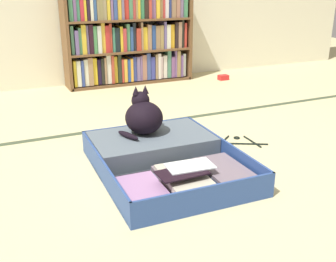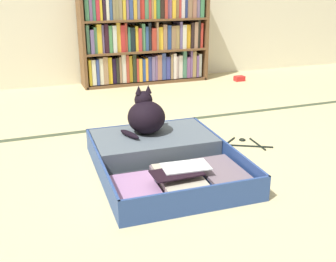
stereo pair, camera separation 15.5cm
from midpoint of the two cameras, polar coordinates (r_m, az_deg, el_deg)
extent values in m
plane|color=#C7BC86|center=(1.98, 2.70, -8.11)|extent=(10.00, 10.00, 0.00)
cube|color=#3D4932|center=(2.85, -6.64, 0.73)|extent=(4.80, 0.05, 0.00)
cube|color=brown|center=(3.88, -15.32, 12.36)|extent=(0.03, 0.26, 0.93)
cube|color=brown|center=(4.26, 1.41, 13.65)|extent=(0.03, 0.26, 0.93)
cube|color=brown|center=(4.11, -6.34, 6.90)|extent=(1.21, 0.26, 0.02)
cube|color=brown|center=(4.05, -6.51, 11.10)|extent=(1.18, 0.26, 0.02)
cube|color=gold|center=(3.94, -14.29, 7.94)|extent=(0.02, 0.22, 0.24)
cube|color=beige|center=(3.95, -13.79, 8.00)|extent=(0.04, 0.22, 0.24)
cube|color=#354992|center=(3.95, -13.27, 8.06)|extent=(0.02, 0.22, 0.24)
cube|color=beige|center=(3.96, -12.81, 8.19)|extent=(0.04, 0.22, 0.25)
cube|color=#A27C5A|center=(3.97, -12.22, 8.34)|extent=(0.04, 0.22, 0.26)
cube|color=yellow|center=(3.99, -11.63, 8.37)|extent=(0.04, 0.22, 0.25)
cube|color=black|center=(3.99, -11.06, 8.33)|extent=(0.03, 0.22, 0.23)
cube|color=black|center=(3.99, -10.62, 8.42)|extent=(0.03, 0.22, 0.24)
cube|color=#9A7756|center=(4.00, -10.23, 8.50)|extent=(0.02, 0.22, 0.25)
cube|color=silver|center=(4.01, -9.78, 8.70)|extent=(0.04, 0.22, 0.27)
cube|color=#AD412F|center=(4.01, -9.25, 8.70)|extent=(0.02, 0.22, 0.26)
cube|color=gold|center=(4.03, -8.86, 8.69)|extent=(0.03, 0.22, 0.25)
cube|color=#232A1C|center=(4.03, -8.31, 8.82)|extent=(0.03, 0.22, 0.27)
cube|color=#C23C30|center=(4.04, -7.89, 8.56)|extent=(0.02, 0.22, 0.22)
cube|color=gold|center=(4.05, -7.49, 8.59)|extent=(0.03, 0.22, 0.22)
cube|color=#2B4996|center=(4.06, -7.02, 8.61)|extent=(0.03, 0.22, 0.22)
cube|color=gold|center=(4.07, -6.65, 8.68)|extent=(0.03, 0.22, 0.22)
cube|color=#333E86|center=(4.08, -6.25, 8.82)|extent=(0.03, 0.22, 0.23)
cube|color=slate|center=(4.09, -5.72, 8.86)|extent=(0.03, 0.22, 0.23)
cube|color=slate|center=(4.10, -5.34, 8.94)|extent=(0.02, 0.22, 0.24)
cube|color=#A36E5A|center=(4.11, -4.90, 9.04)|extent=(0.04, 0.22, 0.25)
cube|color=#3B4D8E|center=(4.13, -4.33, 9.18)|extent=(0.04, 0.22, 0.26)
cube|color=#3A4095|center=(4.15, -3.73, 8.98)|extent=(0.04, 0.22, 0.22)
cube|color=#997E58|center=(4.15, -3.22, 9.17)|extent=(0.02, 0.22, 0.24)
cube|color=silver|center=(4.16, -2.82, 9.25)|extent=(0.03, 0.22, 0.25)
cube|color=silver|center=(4.19, -2.51, 9.10)|extent=(0.03, 0.22, 0.22)
cube|color=silver|center=(4.20, -2.03, 9.19)|extent=(0.04, 0.22, 0.23)
cube|color=#457B62|center=(4.21, -1.45, 9.51)|extent=(0.04, 0.22, 0.27)
cube|color=#7C4E85|center=(4.23, -0.93, 9.14)|extent=(0.04, 0.22, 0.21)
cube|color=#775692|center=(4.24, -0.54, 9.58)|extent=(0.02, 0.22, 0.27)
cube|color=#987E4D|center=(4.24, -0.12, 9.56)|extent=(0.04, 0.22, 0.26)
cube|color=#6C4D86|center=(4.26, 0.32, 9.29)|extent=(0.02, 0.22, 0.22)
cube|color=silver|center=(4.29, 0.62, 9.43)|extent=(0.03, 0.22, 0.23)
cube|color=brown|center=(4.02, -6.68, 15.22)|extent=(1.18, 0.26, 0.02)
cube|color=#4B8360|center=(3.90, -14.68, 12.29)|extent=(0.03, 0.22, 0.25)
cube|color=slate|center=(3.89, -14.09, 12.03)|extent=(0.03, 0.22, 0.21)
cube|color=#4B845D|center=(3.91, -13.68, 12.24)|extent=(0.03, 0.22, 0.23)
cube|color=gold|center=(3.91, -13.17, 12.48)|extent=(0.04, 0.22, 0.26)
cube|color=slate|center=(3.93, -12.69, 12.49)|extent=(0.02, 0.22, 0.25)
cube|color=black|center=(3.92, -12.19, 12.57)|extent=(0.04, 0.22, 0.26)
cube|color=#45874E|center=(3.93, -11.67, 12.51)|extent=(0.03, 0.22, 0.24)
cube|color=silver|center=(3.94, -11.11, 12.56)|extent=(0.04, 0.22, 0.24)
cube|color=gold|center=(3.96, -10.60, 12.80)|extent=(0.03, 0.22, 0.27)
cube|color=#B92D2C|center=(3.97, -10.02, 12.67)|extent=(0.04, 0.22, 0.24)
cube|color=#AB3E2E|center=(3.98, -9.58, 12.85)|extent=(0.02, 0.22, 0.26)
cube|color=#37755D|center=(3.98, -9.16, 12.61)|extent=(0.02, 0.22, 0.22)
cube|color=black|center=(3.99, -8.65, 12.61)|extent=(0.04, 0.22, 0.22)
cube|color=gold|center=(4.01, -8.12, 12.74)|extent=(0.03, 0.22, 0.23)
cube|color=#B1393D|center=(4.00, -7.64, 12.64)|extent=(0.03, 0.22, 0.21)
cube|color=#4B8B5F|center=(4.02, -7.19, 12.96)|extent=(0.03, 0.22, 0.25)
cube|color=#30518F|center=(4.03, -6.71, 12.80)|extent=(0.03, 0.22, 0.22)
cube|color=#1E242C|center=(4.05, -6.34, 13.10)|extent=(0.03, 0.22, 0.26)
cube|color=#B13829|center=(4.05, -5.72, 12.75)|extent=(0.04, 0.22, 0.21)
cube|color=#987756|center=(4.06, -5.28, 13.18)|extent=(0.02, 0.22, 0.26)
cube|color=yellow|center=(4.08, -4.85, 12.88)|extent=(0.04, 0.22, 0.21)
cube|color=#9B755A|center=(4.09, -4.22, 13.07)|extent=(0.04, 0.22, 0.24)
cube|color=navy|center=(4.11, -3.67, 13.05)|extent=(0.04, 0.22, 0.23)
cube|color=#92724F|center=(4.12, -3.08, 13.05)|extent=(0.04, 0.22, 0.22)
cube|color=#99804D|center=(4.14, -2.53, 13.10)|extent=(0.04, 0.22, 0.22)
cube|color=slate|center=(4.15, -2.05, 13.36)|extent=(0.02, 0.22, 0.26)
cube|color=silver|center=(4.16, -1.59, 13.18)|extent=(0.04, 0.22, 0.23)
cube|color=gold|center=(4.19, -1.09, 13.22)|extent=(0.04, 0.22, 0.23)
cube|color=black|center=(4.19, -0.48, 13.37)|extent=(0.03, 0.22, 0.25)
cube|color=#A07960|center=(4.21, 0.00, 13.41)|extent=(0.04, 0.22, 0.25)
cube|color=#282923|center=(4.23, 0.38, 13.57)|extent=(0.02, 0.22, 0.27)
cube|color=red|center=(4.24, 0.78, 13.39)|extent=(0.02, 0.22, 0.24)
cube|color=#418158|center=(3.87, -14.96, 16.27)|extent=(0.03, 0.22, 0.21)
cube|color=slate|center=(3.87, -14.46, 16.49)|extent=(0.03, 0.22, 0.24)
cube|color=#387E5D|center=(3.88, -14.03, 16.43)|extent=(0.03, 0.22, 0.22)
cube|color=#BE2C38|center=(3.88, -13.50, 16.43)|extent=(0.03, 0.22, 0.22)
cube|color=gold|center=(3.89, -13.03, 16.55)|extent=(0.02, 0.22, 0.23)
cube|color=#27192B|center=(3.90, -12.67, 16.72)|extent=(0.03, 0.22, 0.25)
cube|color=beige|center=(3.90, -12.19, 16.74)|extent=(0.03, 0.22, 0.24)
cube|color=#31538A|center=(3.91, -11.78, 16.93)|extent=(0.03, 0.22, 0.27)
cube|color=#8C7E55|center=(3.92, -11.32, 16.69)|extent=(0.02, 0.22, 0.23)
cube|color=#8F8556|center=(3.93, -10.95, 16.74)|extent=(0.03, 0.22, 0.23)
cube|color=gray|center=(3.94, -10.47, 16.72)|extent=(0.04, 0.22, 0.22)
cube|color=gold|center=(3.94, -9.91, 16.73)|extent=(0.03, 0.22, 0.22)
cube|color=slate|center=(3.95, -9.50, 16.93)|extent=(0.02, 0.22, 0.24)
cube|color=#374F8D|center=(3.96, -9.02, 16.97)|extent=(0.04, 0.22, 0.24)
cube|color=gold|center=(3.97, -8.45, 16.76)|extent=(0.03, 0.22, 0.21)
cube|color=slate|center=(3.98, -8.00, 17.12)|extent=(0.02, 0.22, 0.26)
cube|color=red|center=(4.00, -7.51, 16.92)|extent=(0.04, 0.22, 0.22)
cube|color=#497F59|center=(4.01, -6.89, 16.90)|extent=(0.04, 0.22, 0.22)
cube|color=#AB3D3A|center=(4.02, -6.42, 16.89)|extent=(0.02, 0.22, 0.21)
cube|color=#9F8250|center=(4.03, -6.08, 16.97)|extent=(0.02, 0.22, 0.22)
cube|color=gold|center=(4.03, -5.75, 16.99)|extent=(0.02, 0.22, 0.22)
cube|color=#3A8659|center=(4.05, -5.34, 17.30)|extent=(0.04, 0.22, 0.26)
cube|color=black|center=(4.05, -4.72, 16.94)|extent=(0.04, 0.22, 0.21)
cube|color=#B64033|center=(4.06, -4.21, 17.33)|extent=(0.03, 0.22, 0.26)
cube|color=slate|center=(4.09, -3.76, 17.36)|extent=(0.04, 0.22, 0.26)
cube|color=gold|center=(4.09, -3.10, 17.40)|extent=(0.03, 0.22, 0.26)
cube|color=#99774B|center=(4.11, -2.69, 17.09)|extent=(0.03, 0.22, 0.22)
cube|color=#B63B37|center=(4.12, -2.31, 17.40)|extent=(0.02, 0.22, 0.26)
cube|color=silver|center=(4.13, -1.86, 17.13)|extent=(0.03, 0.22, 0.22)
cube|color=navy|center=(4.15, -1.47, 17.38)|extent=(0.03, 0.22, 0.25)
cube|color=#916F51|center=(4.15, -0.89, 17.08)|extent=(0.04, 0.22, 0.21)
cube|color=#A46F5C|center=(4.18, -0.32, 17.25)|extent=(0.04, 0.22, 0.23)
cube|color=slate|center=(4.20, 0.19, 17.18)|extent=(0.03, 0.22, 0.22)
cube|color=#428458|center=(4.20, 0.79, 17.31)|extent=(0.03, 0.22, 0.24)
cube|color=navy|center=(1.97, 0.13, -8.15)|extent=(0.71, 0.47, 0.01)
cube|color=navy|center=(1.77, 2.96, -9.58)|extent=(0.69, 0.03, 0.13)
cube|color=navy|center=(1.85, -9.74, -8.44)|extent=(0.02, 0.45, 0.13)
cube|color=navy|center=(2.09, 8.80, -4.94)|extent=(0.02, 0.45, 0.13)
cube|color=#474E57|center=(1.96, 0.13, -7.89)|extent=(0.68, 0.44, 0.01)
cube|color=navy|center=(2.35, -4.19, -3.37)|extent=(0.71, 0.47, 0.01)
cube|color=navy|center=(2.52, -5.85, -0.36)|extent=(0.69, 0.03, 0.13)
cube|color=navy|center=(2.25, -12.49, -3.33)|extent=(0.02, 0.45, 0.13)
cube|color=navy|center=(2.45, 3.34, -0.91)|extent=(0.02, 0.45, 0.13)
cube|color=#474E57|center=(2.34, -4.20, -3.15)|extent=(0.68, 0.44, 0.01)
cylinder|color=black|center=(2.15, -2.24, -5.27)|extent=(0.67, 0.03, 0.02)
cube|color=#2D2720|center=(1.90, -6.01, -8.63)|extent=(0.20, 0.37, 0.02)
cube|color=#9A6F9C|center=(1.89, -5.95, -8.24)|extent=(0.21, 0.33, 0.02)
cube|color=#334F6E|center=(1.95, 0.04, -7.65)|extent=(0.20, 0.33, 0.01)
cube|color=slate|center=(1.95, -0.05, -7.06)|extent=(0.22, 0.40, 0.02)
cube|color=#B2AA93|center=(1.93, 0.11, -6.58)|extent=(0.22, 0.35, 0.02)
cube|color=silver|center=(2.04, 5.63, -6.50)|extent=(0.21, 0.36, 0.02)
cube|color=navy|center=(2.04, 5.73, -5.83)|extent=(0.20, 0.32, 0.02)
cube|color=slate|center=(2.02, 5.95, -5.50)|extent=(0.20, 0.36, 0.02)
cube|color=white|center=(1.94, 0.81, -4.94)|extent=(0.23, 0.15, 0.01)
cube|color=black|center=(1.89, -0.33, -5.90)|extent=(0.24, 0.14, 0.01)
cube|color=#525F69|center=(2.32, -4.23, -1.95)|extent=(0.67, 0.43, 0.11)
torus|color=white|center=(2.26, -6.33, -1.17)|extent=(0.12, 0.12, 0.01)
cylinder|color=black|center=(2.46, -10.01, -1.06)|extent=(0.02, 0.02, 0.11)
cylinder|color=black|center=(2.57, -1.71, 0.13)|extent=(0.02, 0.02, 0.11)
cube|color=white|center=(1.72, 0.40, -8.80)|extent=(0.04, 0.00, 0.02)
cube|color=red|center=(1.81, 5.47, -8.93)|extent=(0.03, 0.00, 0.03)
cube|color=#2F8240|center=(1.82, 5.18, -9.44)|extent=(0.04, 0.00, 0.03)
cube|color=yellow|center=(1.84, 6.53, -9.50)|extent=(0.04, 0.00, 0.03)
ellipsoid|color=black|center=(2.31, -5.29, 1.83)|extent=(0.21, 0.22, 0.19)
ellipsoid|color=black|center=(2.37, -5.76, 1.29)|extent=(0.15, 0.08, 0.10)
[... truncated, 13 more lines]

